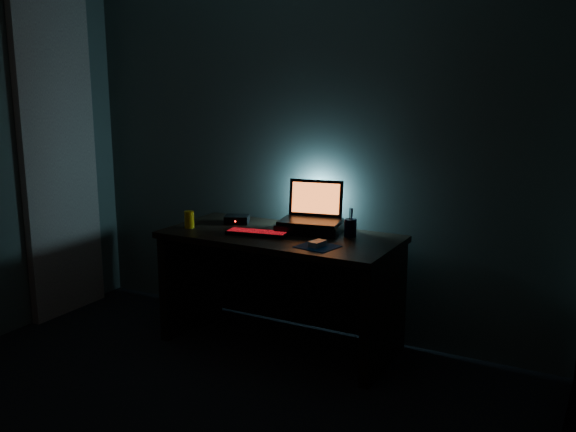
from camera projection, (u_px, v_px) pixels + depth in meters
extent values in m
cube|color=#47514C|center=(308.00, 149.00, 4.29)|extent=(3.50, 0.00, 2.50)
cube|color=#47514C|center=(550.00, 254.00, 1.76)|extent=(0.00, 4.00, 2.50)
cube|color=black|center=(280.00, 237.00, 4.08)|extent=(1.50, 0.70, 0.04)
cube|color=black|center=(192.00, 277.00, 4.49)|extent=(0.06, 0.64, 0.71)
cube|color=black|center=(384.00, 312.00, 3.82)|extent=(0.06, 0.64, 0.71)
cube|color=black|center=(304.00, 279.00, 4.44)|extent=(1.38, 0.02, 0.65)
cube|color=beige|center=(59.00, 159.00, 4.61)|extent=(0.06, 0.65, 2.30)
cube|color=black|center=(310.00, 227.00, 4.12)|extent=(0.45, 0.37, 0.06)
cube|color=black|center=(310.00, 221.00, 4.12)|extent=(0.42, 0.33, 0.02)
cube|color=black|center=(316.00, 198.00, 4.21)|extent=(0.36, 0.11, 0.24)
cube|color=#F85C1A|center=(316.00, 198.00, 4.20)|extent=(0.32, 0.09, 0.20)
cube|color=black|center=(257.00, 233.00, 4.05)|extent=(0.41, 0.20, 0.02)
cube|color=red|center=(257.00, 231.00, 4.05)|extent=(0.39, 0.18, 0.00)
cube|color=navy|center=(318.00, 247.00, 3.76)|extent=(0.25, 0.24, 0.00)
cube|color=gray|center=(318.00, 244.00, 3.76)|extent=(0.08, 0.12, 0.03)
cylinder|color=black|center=(350.00, 228.00, 4.00)|extent=(0.09, 0.09, 0.11)
cylinder|color=#DCA80B|center=(189.00, 219.00, 4.23)|extent=(0.07, 0.07, 0.11)
cube|color=black|center=(237.00, 219.00, 4.36)|extent=(0.20, 0.18, 0.05)
sphere|color=#FF0C07|center=(235.00, 221.00, 4.30)|extent=(0.01, 0.01, 0.01)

